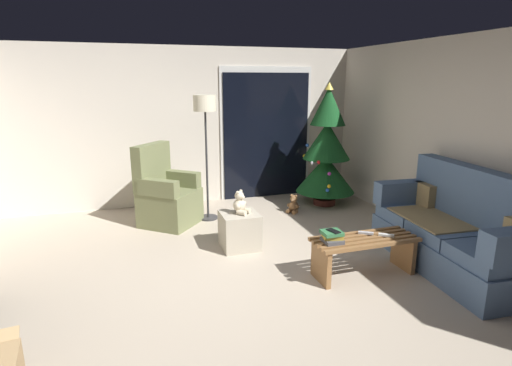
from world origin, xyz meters
The scene contains 17 objects.
ground_plane centered at (0.00, 0.00, 0.00)m, with size 7.00×7.00×0.00m, color #B2A38E.
wall_back centered at (0.00, 3.06, 1.25)m, with size 5.72×0.12×2.50m, color beige.
wall_right centered at (2.86, 0.00, 1.25)m, with size 0.12×6.00×2.50m, color beige.
patio_door_frame centered at (1.32, 2.99, 1.10)m, with size 1.60×0.02×2.20m, color silver.
patio_door_glass centered at (1.32, 2.97, 1.05)m, with size 1.50×0.02×2.10m, color black.
couch centered at (2.32, -0.32, 0.40)m, with size 0.92×1.99×1.08m.
coffee_table centered at (1.29, -0.17, 0.27)m, with size 1.10×0.40×0.41m.
remote_white centered at (1.53, -0.20, 0.42)m, with size 0.04×0.16×0.02m, color silver.
remote_silver centered at (1.36, -0.08, 0.42)m, with size 0.04×0.16×0.02m, color #ADADB2.
book_stack centered at (0.92, -0.17, 0.47)m, with size 0.22×0.20×0.12m.
cell_phone centered at (0.92, -0.19, 0.53)m, with size 0.07×0.14×0.01m, color black.
christmas_tree centered at (2.07, 2.20, 0.87)m, with size 0.94×0.94×1.96m.
armchair centered at (-0.48, 2.05, 0.40)m, with size 0.97×0.96×1.13m.
floor_lamp centered at (0.11, 2.09, 1.51)m, with size 0.32×0.32×1.78m.
ottoman centered at (0.26, 0.92, 0.22)m, with size 0.44×0.44×0.44m, color #B2A893.
teddy_bear_cream centered at (0.27, 0.91, 0.56)m, with size 0.21×0.21×0.29m.
teddy_bear_chestnut_by_tree centered at (1.41, 1.96, 0.12)m, with size 0.21×0.21×0.29m.
Camera 1 is at (-0.98, -3.56, 1.98)m, focal length 28.63 mm.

